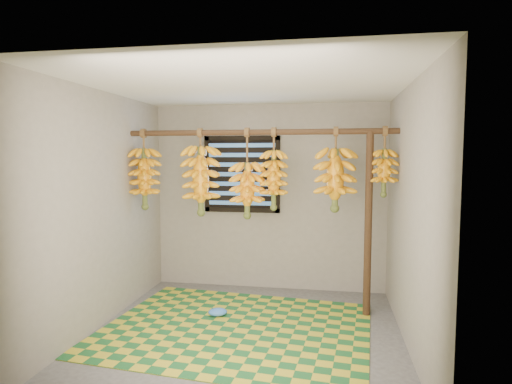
% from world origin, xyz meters
% --- Properties ---
extents(floor, '(3.00, 3.00, 0.01)m').
position_xyz_m(floor, '(0.00, 0.00, -0.01)').
color(floor, '#4B4B4B').
rests_on(floor, ground).
extents(ceiling, '(3.00, 3.00, 0.01)m').
position_xyz_m(ceiling, '(0.00, 0.00, 2.40)').
color(ceiling, silver).
rests_on(ceiling, wall_back).
extents(wall_back, '(3.00, 0.01, 2.40)m').
position_xyz_m(wall_back, '(0.00, 1.50, 1.20)').
color(wall_back, gray).
rests_on(wall_back, floor).
extents(wall_left, '(0.01, 3.00, 2.40)m').
position_xyz_m(wall_left, '(-1.50, 0.00, 1.20)').
color(wall_left, gray).
rests_on(wall_left, floor).
extents(wall_right, '(0.01, 3.00, 2.40)m').
position_xyz_m(wall_right, '(1.50, 0.00, 1.20)').
color(wall_right, gray).
rests_on(wall_right, floor).
extents(window, '(1.00, 0.04, 1.00)m').
position_xyz_m(window, '(-0.35, 1.48, 1.50)').
color(window, black).
rests_on(window, wall_back).
extents(hanging_pole, '(3.00, 0.06, 0.06)m').
position_xyz_m(hanging_pole, '(0.00, 0.70, 2.00)').
color(hanging_pole, '#472F1B').
rests_on(hanging_pole, wall_left).
extents(support_post, '(0.08, 0.08, 2.00)m').
position_xyz_m(support_post, '(1.20, 0.70, 1.00)').
color(support_post, '#472F1B').
rests_on(support_post, floor).
extents(woven_mat, '(2.79, 2.32, 0.01)m').
position_xyz_m(woven_mat, '(-0.13, 0.10, 0.01)').
color(woven_mat, '#1B5B29').
rests_on(woven_mat, floor).
extents(plastic_bag, '(0.24, 0.21, 0.08)m').
position_xyz_m(plastic_bag, '(-0.39, 0.38, 0.05)').
color(plastic_bag, '#3B7BDE').
rests_on(plastic_bag, woven_mat).
extents(banana_bunch_a, '(0.35, 0.35, 0.93)m').
position_xyz_m(banana_bunch_a, '(-1.35, 0.70, 1.48)').
color(banana_bunch_a, brown).
rests_on(banana_bunch_a, hanging_pole).
extents(banana_bunch_b, '(0.40, 0.40, 0.98)m').
position_xyz_m(banana_bunch_b, '(-0.67, 0.70, 1.46)').
color(banana_bunch_b, brown).
rests_on(banana_bunch_b, hanging_pole).
extents(banana_bunch_c, '(0.37, 0.37, 1.00)m').
position_xyz_m(banana_bunch_c, '(-0.13, 0.70, 1.36)').
color(banana_bunch_c, brown).
rests_on(banana_bunch_c, hanging_pole).
extents(banana_bunch_d, '(0.29, 0.29, 0.90)m').
position_xyz_m(banana_bunch_d, '(0.17, 0.70, 1.48)').
color(banana_bunch_d, brown).
rests_on(banana_bunch_d, hanging_pole).
extents(banana_bunch_e, '(0.42, 0.42, 0.90)m').
position_xyz_m(banana_bunch_e, '(0.84, 0.70, 1.49)').
color(banana_bunch_e, brown).
rests_on(banana_bunch_e, hanging_pole).
extents(banana_bunch_f, '(0.28, 0.28, 0.74)m').
position_xyz_m(banana_bunch_f, '(1.35, 0.70, 1.56)').
color(banana_bunch_f, brown).
rests_on(banana_bunch_f, hanging_pole).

